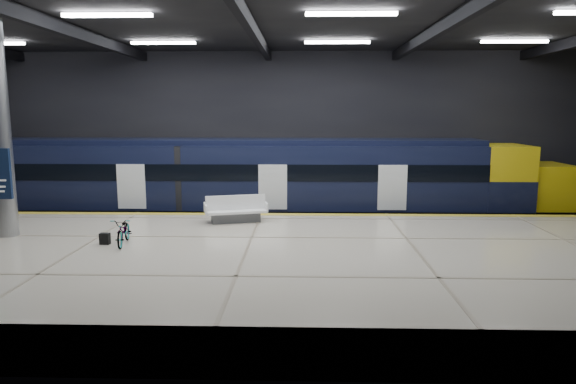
{
  "coord_description": "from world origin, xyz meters",
  "views": [
    {
      "loc": [
        1.64,
        -17.19,
        5.13
      ],
      "look_at": [
        1.11,
        1.5,
        2.2
      ],
      "focal_mm": 32.0,
      "sensor_mm": 36.0,
      "label": 1
    }
  ],
  "objects": [
    {
      "name": "ground",
      "position": [
        0.0,
        0.0,
        0.0
      ],
      "size": [
        30.0,
        30.0,
        0.0
      ],
      "primitive_type": "plane",
      "color": "black",
      "rests_on": "ground"
    },
    {
      "name": "room_shell",
      "position": [
        -0.0,
        0.0,
        5.72
      ],
      "size": [
        30.1,
        16.1,
        8.05
      ],
      "color": "black",
      "rests_on": "ground"
    },
    {
      "name": "platform",
      "position": [
        0.0,
        -2.5,
        0.55
      ],
      "size": [
        30.0,
        11.0,
        1.1
      ],
      "primitive_type": "cube",
      "color": "beige",
      "rests_on": "ground"
    },
    {
      "name": "safety_strip",
      "position": [
        0.0,
        2.75,
        1.11
      ],
      "size": [
        30.0,
        0.4,
        0.01
      ],
      "primitive_type": "cube",
      "color": "gold",
      "rests_on": "platform"
    },
    {
      "name": "rails",
      "position": [
        0.0,
        5.5,
        0.08
      ],
      "size": [
        30.0,
        1.52,
        0.16
      ],
      "color": "gray",
      "rests_on": "ground"
    },
    {
      "name": "train",
      "position": [
        -0.81,
        5.5,
        2.06
      ],
      "size": [
        29.4,
        2.84,
        3.79
      ],
      "color": "black",
      "rests_on": "ground"
    },
    {
      "name": "bench",
      "position": [
        -0.82,
        1.31,
        1.45
      ],
      "size": [
        2.44,
        1.5,
        1.0
      ],
      "rotation": [
        0.0,
        0.0,
        0.26
      ],
      "color": "#595B60",
      "rests_on": "platform"
    },
    {
      "name": "bicycle",
      "position": [
        -3.83,
        -2.03,
        1.52
      ],
      "size": [
        0.78,
        1.68,
        0.85
      ],
      "primitive_type": "imported",
      "rotation": [
        0.0,
        0.0,
        0.14
      ],
      "color": "#99999E",
      "rests_on": "platform"
    },
    {
      "name": "pannier_bag",
      "position": [
        -4.43,
        -2.03,
        1.28
      ],
      "size": [
        0.31,
        0.2,
        0.35
      ],
      "primitive_type": "cube",
      "rotation": [
        0.0,
        0.0,
        -0.07
      ],
      "color": "black",
      "rests_on": "platform"
    },
    {
      "name": "info_column",
      "position": [
        -8.0,
        -1.03,
        4.46
      ],
      "size": [
        0.9,
        0.78,
        6.9
      ],
      "color": "#9EA0A5",
      "rests_on": "platform"
    }
  ]
}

